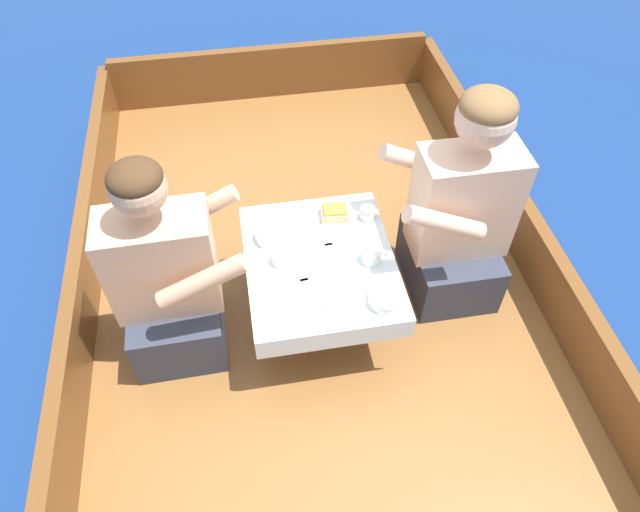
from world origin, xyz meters
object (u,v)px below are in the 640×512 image
Objects in this scene: coffee_cup_port at (372,255)px; coffee_cup_starboard at (281,256)px; sandwich at (335,212)px; person_port at (168,280)px; person_starboard at (459,217)px; tin_can at (368,213)px.

coffee_cup_port is 1.04× the size of coffee_cup_starboard.
sandwich is at bearing 39.37° from coffee_cup_starboard.
person_port is at bearing -160.92° from sandwich.
tin_can is (-0.36, 0.12, -0.04)m from person_starboard.
person_starboard is at bearing 4.78° from coffee_cup_starboard.
person_starboard reaches higher than coffee_cup_port.
sandwich is 0.14m from tin_can.
coffee_cup_starboard reaches higher than tin_can.
person_starboard is 0.41m from coffee_cup_port.
coffee_cup_port is at bearing -8.49° from coffee_cup_starboard.
person_starboard reaches higher than person_port.
coffee_cup_starboard is (-0.36, 0.05, 0.01)m from coffee_cup_port.
sandwich is (-0.50, 0.15, -0.03)m from person_starboard.
coffee_cup_starboard is 0.44m from tin_can.
tin_can is at bearing 13.92° from person_port.
tin_can is (0.14, -0.02, -0.00)m from sandwich.
coffee_cup_port is at bearing -2.22° from person_port.
sandwich and coffee_cup_port have the same top height.
coffee_cup_port reaches higher than tin_can.
coffee_cup_starboard is at bearing 3.43° from person_port.
coffee_cup_port is (0.10, -0.26, -0.00)m from sandwich.
coffee_cup_starboard is at bearing 171.51° from coffee_cup_port.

